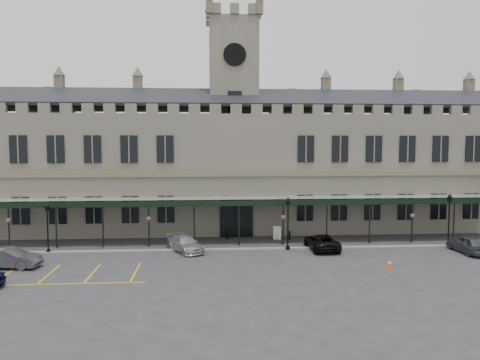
{
  "coord_description": "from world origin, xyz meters",
  "views": [
    {
      "loc": [
        -2.91,
        -34.13,
        9.32
      ],
      "look_at": [
        0.0,
        6.0,
        6.0
      ],
      "focal_mm": 35.0,
      "sensor_mm": 36.0,
      "label": 1
    }
  ],
  "objects": [
    {
      "name": "lamp_post_left",
      "position": [
        -16.17,
        5.48,
        2.51
      ],
      "size": [
        0.4,
        0.4,
        4.24
      ],
      "color": "black",
      "rests_on": "ground"
    },
    {
      "name": "tree_behind_left",
      "position": [
        -22.0,
        25.0,
        12.81
      ],
      "size": [
        6.0,
        6.0,
        16.0
      ],
      "color": "#332314",
      "rests_on": "ground"
    },
    {
      "name": "station_building",
      "position": [
        0.0,
        15.91,
        6.47
      ],
      "size": [
        60.0,
        10.36,
        17.3
      ],
      "color": "#5F5B4F",
      "rests_on": "ground"
    },
    {
      "name": "car_van",
      "position": [
        7.0,
        5.02,
        0.67
      ],
      "size": [
        2.43,
        4.93,
        1.34
      ],
      "primitive_type": "imported",
      "rotation": [
        0.0,
        0.0,
        3.18
      ],
      "color": "black",
      "rests_on": "ground"
    },
    {
      "name": "car_left_b",
      "position": [
        -17.5,
        0.87,
        0.76
      ],
      "size": [
        4.75,
        2.11,
        1.51
      ],
      "primitive_type": "imported",
      "rotation": [
        0.0,
        0.0,
        1.46
      ],
      "color": "#3E4046",
      "rests_on": "ground"
    },
    {
      "name": "car_right_a",
      "position": [
        19.0,
        2.94,
        0.75
      ],
      "size": [
        1.97,
        4.5,
        1.51
      ],
      "primitive_type": "imported",
      "rotation": [
        0.0,
        0.0,
        3.18
      ],
      "color": "#3E4046",
      "rests_on": "ground"
    },
    {
      "name": "tree_behind_mid",
      "position": [
        8.0,
        25.0,
        12.81
      ],
      "size": [
        6.0,
        6.0,
        16.0
      ],
      "color": "#332314",
      "rests_on": "ground"
    },
    {
      "name": "bollard_right",
      "position": [
        4.94,
        9.11,
        0.43
      ],
      "size": [
        0.15,
        0.15,
        0.85
      ],
      "primitive_type": "cylinder",
      "color": "black",
      "rests_on": "ground"
    },
    {
      "name": "kerb",
      "position": [
        0.0,
        5.5,
        0.06
      ],
      "size": [
        60.0,
        0.4,
        0.12
      ],
      "primitive_type": "cube",
      "color": "gray",
      "rests_on": "ground"
    },
    {
      "name": "parking_markings",
      "position": [
        -14.0,
        -1.5,
        0.0
      ],
      "size": [
        16.0,
        6.0,
        0.01
      ],
      "primitive_type": null,
      "color": "gold",
      "rests_on": "ground"
    },
    {
      "name": "tree_behind_right",
      "position": [
        24.0,
        25.0,
        12.81
      ],
      "size": [
        6.0,
        6.0,
        16.0
      ],
      "color": "#332314",
      "rests_on": "ground"
    },
    {
      "name": "ground",
      "position": [
        0.0,
        0.0,
        0.0
      ],
      "size": [
        140.0,
        140.0,
        0.0
      ],
      "primitive_type": "plane",
      "color": "#2E2E30"
    },
    {
      "name": "traffic_cone",
      "position": [
        10.48,
        -1.35,
        0.35
      ],
      "size": [
        0.45,
        0.45,
        0.71
      ],
      "rotation": [
        0.0,
        0.0,
        0.34
      ],
      "color": "#E14B07",
      "rests_on": "ground"
    },
    {
      "name": "canopy",
      "position": [
        0.0,
        7.46,
        2.4
      ],
      "size": [
        50.0,
        4.1,
        4.3
      ],
      "color": "#8C9E93",
      "rests_on": "ground"
    },
    {
      "name": "sign_board",
      "position": [
        3.8,
        9.41,
        0.62
      ],
      "size": [
        0.74,
        0.2,
        1.28
      ],
      "rotation": [
        0.0,
        0.0,
        -0.2
      ],
      "color": "black",
      "rests_on": "ground"
    },
    {
      "name": "car_taxi",
      "position": [
        -4.73,
        5.15,
        0.66
      ],
      "size": [
        3.8,
        4.89,
        1.32
      ],
      "primitive_type": "imported",
      "rotation": [
        0.0,
        0.0,
        0.5
      ],
      "color": "#9FA2A7",
      "rests_on": "ground"
    },
    {
      "name": "bollard_left",
      "position": [
        -0.97,
        9.88,
        0.43
      ],
      "size": [
        0.15,
        0.15,
        0.86
      ],
      "primitive_type": "cylinder",
      "color": "black",
      "rests_on": "ground"
    },
    {
      "name": "clock_tower",
      "position": [
        0.0,
        16.0,
        13.11
      ],
      "size": [
        5.6,
        5.6,
        24.8
      ],
      "color": "#5F5B4F",
      "rests_on": "ground"
    },
    {
      "name": "lamp_post_right",
      "position": [
        18.59,
        5.5,
        2.8
      ],
      "size": [
        0.45,
        0.45,
        4.73
      ],
      "color": "black",
      "rests_on": "ground"
    },
    {
      "name": "lamp_post_mid",
      "position": [
        4.08,
        5.19,
        2.72
      ],
      "size": [
        0.43,
        0.43,
        4.6
      ],
      "color": "black",
      "rests_on": "ground"
    }
  ]
}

